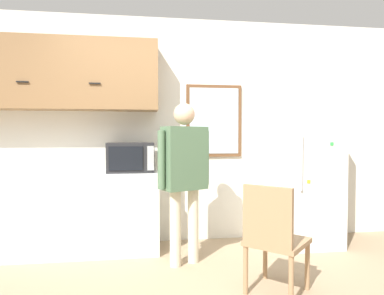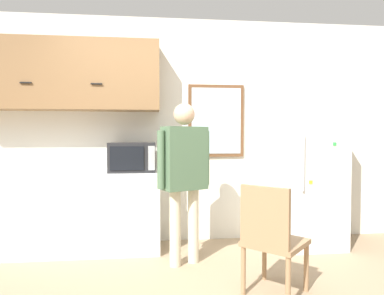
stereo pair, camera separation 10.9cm
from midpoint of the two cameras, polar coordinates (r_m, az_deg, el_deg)
name	(u,v)px [view 1 (the left image)]	position (r m, az deg, el deg)	size (l,w,h in m)	color
back_wall	(166,130)	(4.19, -5.04, 2.85)	(6.00, 0.06, 2.70)	silver
counter	(62,213)	(4.07, -21.52, -10.14)	(2.09, 0.56, 0.88)	silver
upper_cabinets	(63,74)	(4.14, -21.44, 11.27)	(2.09, 0.36, 0.78)	olive
microwave	(131,157)	(3.88, -10.95, -1.60)	(0.51, 0.40, 0.33)	#232326
person	(184,167)	(3.40, -2.21, -3.30)	(0.54, 0.37, 1.60)	beige
refrigerator	(304,172)	(4.25, 17.41, -3.86)	(0.72, 0.69, 1.72)	white
chair	(273,235)	(2.88, 12.29, -14.07)	(0.62, 0.62, 0.90)	#997551
window	(214,121)	(4.22, 2.92, 4.45)	(0.69, 0.05, 0.88)	brown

